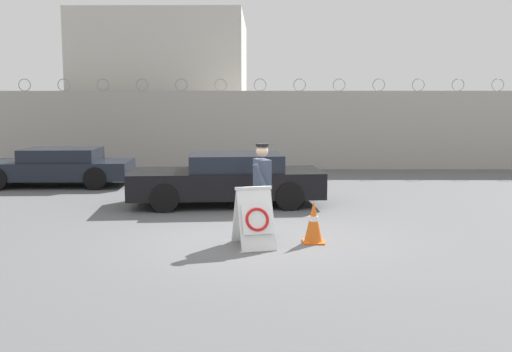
{
  "coord_description": "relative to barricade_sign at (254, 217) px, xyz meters",
  "views": [
    {
      "loc": [
        0.06,
        -10.27,
        2.48
      ],
      "look_at": [
        -0.06,
        1.9,
        0.91
      ],
      "focal_mm": 40.0,
      "sensor_mm": 36.0,
      "label": 1
    }
  ],
  "objects": [
    {
      "name": "building_block",
      "position": [
        -4.3,
        17.43,
        2.65
      ],
      "size": [
        7.22,
        7.58,
        6.34
      ],
      "color": "beige",
      "rests_on": "ground_plane"
    },
    {
      "name": "parked_car_rear_sedan",
      "position": [
        -0.69,
        4.13,
        0.12
      ],
      "size": [
        4.79,
        2.33,
        1.25
      ],
      "rotation": [
        0.0,
        0.0,
        3.24
      ],
      "color": "black",
      "rests_on": "ground_plane"
    },
    {
      "name": "security_guard",
      "position": [
        0.13,
        0.68,
        0.45
      ],
      "size": [
        0.36,
        0.67,
        1.74
      ],
      "rotation": [
        0.0,
        0.0,
        -1.25
      ],
      "color": "black",
      "rests_on": "ground_plane"
    },
    {
      "name": "barricade_sign",
      "position": [
        0.0,
        0.0,
        0.0
      ],
      "size": [
        0.81,
        0.99,
        1.05
      ],
      "rotation": [
        0.0,
        0.0,
        0.27
      ],
      "color": "white",
      "rests_on": "ground_plane"
    },
    {
      "name": "traffic_cone_near",
      "position": [
        1.05,
        0.3,
        -0.15
      ],
      "size": [
        0.38,
        0.38,
        0.76
      ],
      "color": "orange",
      "rests_on": "ground_plane"
    },
    {
      "name": "ground_plane",
      "position": [
        0.07,
        0.62,
        -0.52
      ],
      "size": [
        90.0,
        90.0,
        0.0
      ],
      "primitive_type": "plane",
      "color": "#5B5B5E"
    },
    {
      "name": "parked_car_front_coupe",
      "position": [
        -6.04,
        7.26,
        0.06
      ],
      "size": [
        4.59,
        2.06,
        1.13
      ],
      "rotation": [
        0.0,
        0.0,
        3.19
      ],
      "color": "black",
      "rests_on": "ground_plane"
    },
    {
      "name": "perimeter_wall",
      "position": [
        0.07,
        11.77,
        0.95
      ],
      "size": [
        36.0,
        0.3,
        3.38
      ],
      "color": "#ADA8A0",
      "rests_on": "ground_plane"
    }
  ]
}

